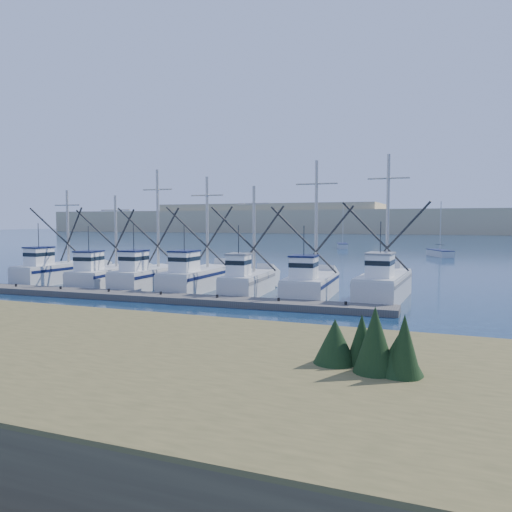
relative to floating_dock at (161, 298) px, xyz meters
The scene contains 6 objects.
ground 11.28m from the floating_dock, 35.36° to the right, with size 500.00×500.00×0.00m, color #0C2038.
floating_dock is the anchor object (origin of this frame).
dune_ridge 203.74m from the floating_dock, 87.41° to the left, with size 360.00×60.00×10.00m, color tan.
trawler_fleet 5.03m from the floating_dock, 86.06° to the left, with size 29.67×8.65×9.64m.
sailboat_near 52.42m from the floating_dock, 72.07° to the left, with size 4.02×6.31×8.10m.
sailboat_far 66.60m from the floating_dock, 91.37° to the left, with size 3.23×6.29×8.10m.
Camera 1 is at (8.24, -21.19, 5.16)m, focal length 35.00 mm.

